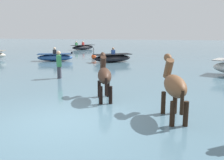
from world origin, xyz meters
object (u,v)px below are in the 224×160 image
object	(u,v)px
horse_lead_bay	(174,87)
channel_buoy	(94,57)
person_onlooker_right	(59,67)
horse_trailing_dark_bay	(104,77)
boat_near_port	(113,58)
boat_far_inshore	(83,47)
boat_distant_west	(55,57)

from	to	relation	value
horse_lead_bay	channel_buoy	bearing A→B (deg)	114.38
person_onlooker_right	channel_buoy	xyz separation A→B (m)	(-0.62, 8.23, -0.36)
horse_trailing_dark_bay	horse_lead_bay	bearing A→B (deg)	-32.86
horse_trailing_dark_bay	boat_near_port	xyz separation A→B (m)	(-1.76, 9.87, -0.48)
channel_buoy	horse_lead_bay	bearing A→B (deg)	-65.62
boat_far_inshore	person_onlooker_right	world-z (taller)	person_onlooker_right
boat_near_port	person_onlooker_right	bearing A→B (deg)	-100.57
horse_lead_bay	person_onlooker_right	bearing A→B (deg)	138.38
horse_lead_bay	boat_near_port	size ratio (longest dim) A/B	0.67
horse_trailing_dark_bay	person_onlooker_right	distance (m)	4.40
horse_lead_bay	horse_trailing_dark_bay	size ratio (longest dim) A/B	1.06
horse_lead_bay	boat_near_port	bearing A→B (deg)	109.32
boat_near_port	horse_lead_bay	bearing A→B (deg)	-70.68
person_onlooker_right	horse_lead_bay	bearing A→B (deg)	-41.62
boat_near_port	channel_buoy	world-z (taller)	boat_near_port
boat_distant_west	boat_far_inshore	world-z (taller)	boat_distant_west
boat_distant_west	channel_buoy	world-z (taller)	boat_distant_west
boat_near_port	channel_buoy	bearing A→B (deg)	140.10
boat_far_inshore	person_onlooker_right	size ratio (longest dim) A/B	1.81
horse_trailing_dark_bay	person_onlooker_right	size ratio (longest dim) A/B	1.12
boat_far_inshore	person_onlooker_right	bearing A→B (deg)	-75.24
boat_distant_west	person_onlooker_right	size ratio (longest dim) A/B	1.70
horse_trailing_dark_bay	boat_far_inshore	size ratio (longest dim) A/B	0.62
boat_distant_west	horse_lead_bay	bearing A→B (deg)	-52.98
horse_lead_bay	boat_distant_west	distance (m)	13.87
boat_far_inshore	person_onlooker_right	xyz separation A→B (m)	(4.62, -17.53, 0.29)
channel_buoy	horse_trailing_dark_bay	bearing A→B (deg)	-72.38
boat_near_port	boat_far_inshore	size ratio (longest dim) A/B	0.98
horse_lead_bay	channel_buoy	distance (m)	14.12
boat_distant_west	boat_far_inshore	bearing A→B (deg)	97.58
horse_lead_bay	person_onlooker_right	distance (m)	6.96
horse_lead_bay	horse_trailing_dark_bay	world-z (taller)	horse_lead_bay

